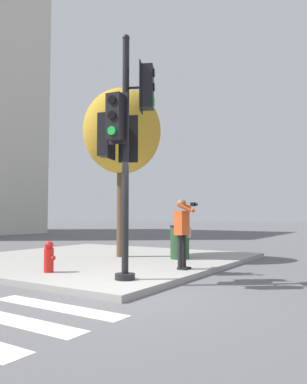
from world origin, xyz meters
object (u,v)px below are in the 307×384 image
street_tree (122,132)px  trash_bin (180,242)px  traffic_signal_pole (125,134)px  person_photographer (183,227)px  fire_hydrant (49,257)px

street_tree → trash_bin: size_ratio=5.39×
traffic_signal_pole → street_tree: (3.30, 2.58, 0.97)m
traffic_signal_pole → trash_bin: 4.56m
person_photographer → trash_bin: bearing=30.2°
traffic_signal_pole → street_tree: size_ratio=0.95×
person_photographer → fire_hydrant: (-2.07, 2.33, -0.66)m
traffic_signal_pole → person_photographer: bearing=-9.3°
person_photographer → fire_hydrant: person_photographer is taller
fire_hydrant → traffic_signal_pole: bearing=-85.7°
street_tree → fire_hydrant: street_tree is taller
fire_hydrant → trash_bin: (3.92, -1.25, 0.15)m
trash_bin → street_tree: bearing=104.1°
person_photographer → trash_bin: 2.19m
street_tree → trash_bin: bearing=-75.9°
traffic_signal_pole → person_photographer: traffic_signal_pole is taller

